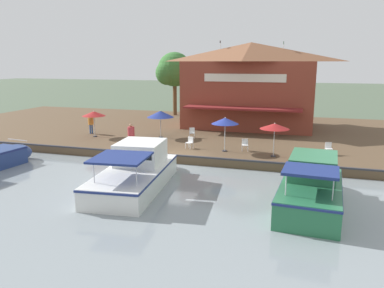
{
  "coord_description": "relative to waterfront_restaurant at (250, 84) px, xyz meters",
  "views": [
    {
      "loc": [
        23.12,
        8.14,
        6.85
      ],
      "look_at": [
        -1.0,
        0.8,
        1.3
      ],
      "focal_mm": 35.0,
      "sensor_mm": 36.0,
      "label": 1
    }
  ],
  "objects": [
    {
      "name": "ground_plane",
      "position": [
        13.66,
        -2.85,
        -4.7
      ],
      "size": [
        220.0,
        220.0,
        0.0
      ],
      "primitive_type": "plane",
      "color": "#4C5B47"
    },
    {
      "name": "quay_deck",
      "position": [
        2.66,
        -2.85,
        -4.4
      ],
      "size": [
        22.0,
        56.0,
        0.6
      ],
      "primitive_type": "cube",
      "color": "brown",
      "rests_on": "ground"
    },
    {
      "name": "quay_edge_fender",
      "position": [
        13.56,
        -2.85,
        -4.05
      ],
      "size": [
        0.2,
        50.4,
        0.1
      ],
      "primitive_type": "cube",
      "color": "#2D2D33",
      "rests_on": "quay_deck"
    },
    {
      "name": "waterfront_restaurant",
      "position": [
        0.0,
        0.0,
        0.0
      ],
      "size": [
        9.32,
        12.6,
        8.29
      ],
      "color": "brown",
      "rests_on": "quay_deck"
    },
    {
      "name": "patio_umbrella_by_entrance",
      "position": [
        11.77,
        3.41,
        -2.03
      ],
      "size": [
        1.96,
        1.96,
        2.31
      ],
      "color": "#B7B7B7",
      "rests_on": "quay_deck"
    },
    {
      "name": "patio_umbrella_back_row",
      "position": [
        11.24,
        -0.05,
        -1.91
      ],
      "size": [
        1.92,
        1.92,
        2.45
      ],
      "color": "#B7B7B7",
      "rests_on": "quay_deck"
    },
    {
      "name": "patio_umbrella_far_corner",
      "position": [
        9.21,
        -11.77,
        -2.13
      ],
      "size": [
        1.97,
        1.97,
        2.22
      ],
      "color": "#B7B7B7",
      "rests_on": "quay_deck"
    },
    {
      "name": "patio_umbrella_mid_patio_left",
      "position": [
        7.92,
        -6.25,
        -2.1
      ],
      "size": [
        2.23,
        2.23,
        2.31
      ],
      "color": "#B7B7B7",
      "rests_on": "quay_deck"
    },
    {
      "name": "cafe_chair_mid_patio",
      "position": [
        10.66,
        1.31,
        -3.62
      ],
      "size": [
        0.53,
        0.53,
        0.85
      ],
      "color": "white",
      "rests_on": "quay_deck"
    },
    {
      "name": "cafe_chair_far_corner_seat",
      "position": [
        11.04,
        -2.72,
        -3.62
      ],
      "size": [
        0.54,
        0.54,
        0.85
      ],
      "color": "white",
      "rests_on": "quay_deck"
    },
    {
      "name": "cafe_chair_beside_entrance",
      "position": [
        7.29,
        -3.69,
        -3.62
      ],
      "size": [
        0.54,
        0.54,
        0.85
      ],
      "color": "white",
      "rests_on": "quay_deck"
    },
    {
      "name": "cafe_chair_facing_river",
      "position": [
        10.13,
        7.0,
        -3.62
      ],
      "size": [
        0.54,
        0.54,
        0.85
      ],
      "color": "white",
      "rests_on": "quay_deck"
    },
    {
      "name": "person_near_entrance",
      "position": [
        12.02,
        -6.98,
        -2.97
      ],
      "size": [
        0.5,
        0.5,
        1.78
      ],
      "color": "#2D5193",
      "rests_on": "quay_deck"
    },
    {
      "name": "person_mid_patio",
      "position": [
        8.11,
        -12.8,
        -3.03
      ],
      "size": [
        0.48,
        0.48,
        1.7
      ],
      "color": "#2D5193",
      "rests_on": "quay_deck"
    },
    {
      "name": "motorboat_distant_upstream",
      "position": [
        18.58,
        5.82,
        -3.72
      ],
      "size": [
        7.35,
        3.1,
        2.36
      ],
      "color": "#287047",
      "rests_on": "river_water"
    },
    {
      "name": "motorboat_fourth_along",
      "position": [
        18.26,
        -3.48,
        -3.79
      ],
      "size": [
        8.86,
        3.85,
        2.36
      ],
      "color": "white",
      "rests_on": "river_water"
    },
    {
      "name": "tree_downstream_bank",
      "position": [
        -5.27,
        -9.86,
        1.15
      ],
      "size": [
        4.2,
        4.0,
        7.39
      ],
      "color": "brown",
      "rests_on": "quay_deck"
    }
  ]
}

